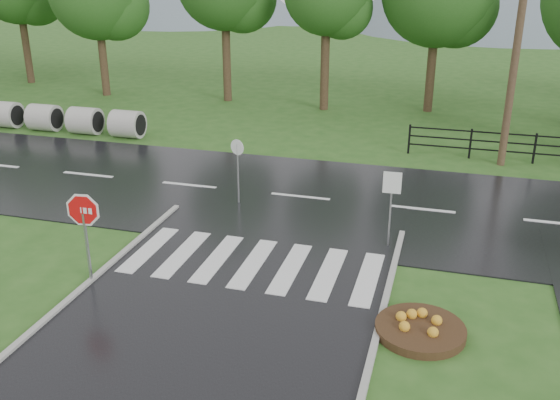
% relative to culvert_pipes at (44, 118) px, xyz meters
% --- Properties ---
extents(ground, '(120.00, 120.00, 0.00)m').
position_rel_culvert_pipes_xyz_m(ground, '(13.31, -15.00, -0.60)').
color(ground, '#2B571D').
rests_on(ground, ground).
extents(main_road, '(90.00, 8.00, 0.04)m').
position_rel_culvert_pipes_xyz_m(main_road, '(13.31, -5.00, -0.60)').
color(main_road, black).
rests_on(main_road, ground).
extents(crosswalk, '(6.50, 2.80, 0.02)m').
position_rel_culvert_pipes_xyz_m(crosswalk, '(13.31, -10.00, -0.54)').
color(crosswalk, silver).
rests_on(crosswalk, ground).
extents(fence_west, '(9.58, 0.08, 1.20)m').
position_rel_culvert_pipes_xyz_m(fence_west, '(21.06, 1.00, 0.12)').
color(fence_west, black).
rests_on(fence_west, ground).
extents(hills, '(102.00, 48.00, 48.00)m').
position_rel_culvert_pipes_xyz_m(hills, '(16.80, 50.00, -16.14)').
color(hills, slate).
rests_on(hills, ground).
extents(treeline, '(83.20, 5.20, 10.00)m').
position_rel_culvert_pipes_xyz_m(treeline, '(14.31, 9.00, -0.60)').
color(treeline, '#215119').
rests_on(treeline, ground).
extents(culvert_pipes, '(9.70, 1.20, 1.20)m').
position_rel_culvert_pipes_xyz_m(culvert_pipes, '(0.00, 0.00, 0.00)').
color(culvert_pipes, '#9E9B93').
rests_on(culvert_pipes, ground).
extents(stop_sign, '(1.11, 0.16, 2.51)m').
position_rel_culvert_pipes_xyz_m(stop_sign, '(9.76, -11.98, 1.16)').
color(stop_sign, '#939399').
rests_on(stop_sign, ground).
extents(flower_bed, '(1.93, 1.93, 0.39)m').
position_rel_culvert_pipes_xyz_m(flower_bed, '(17.73, -12.01, -0.46)').
color(flower_bed, '#332111').
rests_on(flower_bed, ground).
extents(reg_sign_small, '(0.49, 0.06, 2.20)m').
position_rel_culvert_pipes_xyz_m(reg_sign_small, '(16.56, -7.95, 0.96)').
color(reg_sign_small, '#939399').
rests_on(reg_sign_small, ground).
extents(reg_sign_round, '(0.48, 0.19, 2.17)m').
position_rel_culvert_pipes_xyz_m(reg_sign_round, '(11.52, -6.07, 0.78)').
color(reg_sign_round, '#939399').
rests_on(reg_sign_round, ground).
extents(utility_pole_east, '(1.51, 0.37, 8.53)m').
position_rel_culvert_pipes_xyz_m(utility_pole_east, '(19.87, 0.50, 3.73)').
color(utility_pole_east, '#473523').
rests_on(utility_pole_east, ground).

